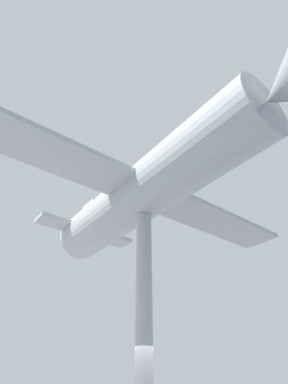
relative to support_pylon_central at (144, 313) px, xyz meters
The scene contains 2 objects.
support_pylon_central is the anchor object (origin of this frame).
suspended_airplane 4.50m from the support_pylon_central, 93.93° to the left, with size 15.51×12.65×2.89m.
Camera 1 is at (5.34, 8.14, 1.46)m, focal length 28.00 mm.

